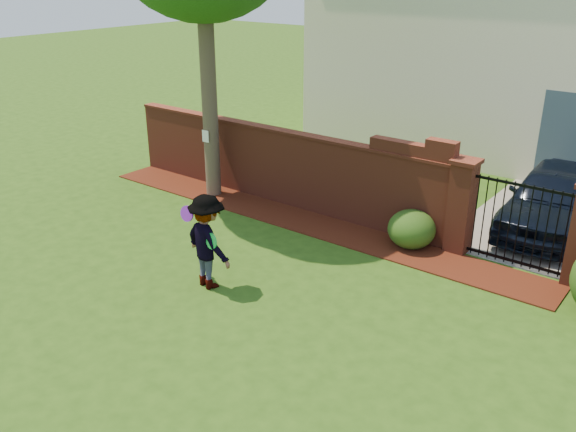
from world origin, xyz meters
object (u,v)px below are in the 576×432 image
Objects in this scene: car at (551,202)px; frisbee_green at (211,241)px; man at (206,242)px; frisbee_purple at (187,214)px.

car reaches higher than frisbee_green.
frisbee_purple is at bearing 27.96° from man.
frisbee_green is at bearing -123.87° from car.
man reaches higher than frisbee_purple.
car is 7.19m from man.
man is (-4.01, -5.96, 0.15)m from car.
man is at bearing -126.12° from car.
frisbee_purple reaches higher than frisbee_green.
frisbee_purple is (-4.33, -6.05, 0.63)m from car.
man is at bearing 15.97° from frisbee_purple.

